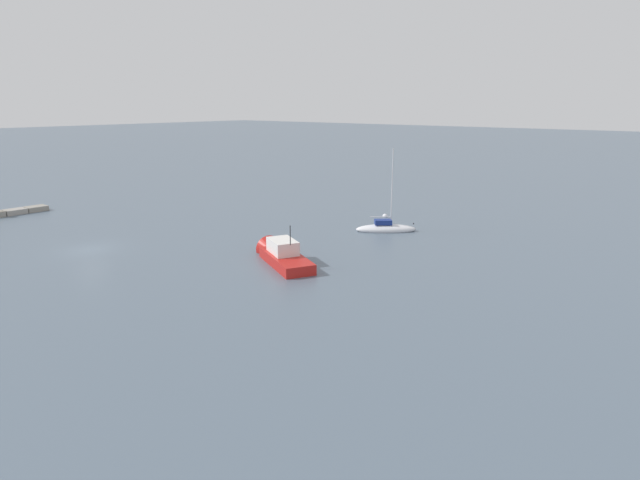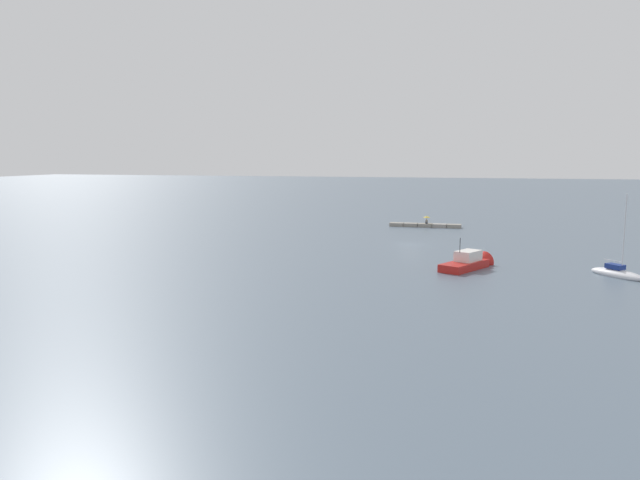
# 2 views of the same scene
# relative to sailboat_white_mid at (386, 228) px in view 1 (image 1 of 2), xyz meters

# --- Properties ---
(ground_plane) EXTENTS (500.00, 500.00, 0.00)m
(ground_plane) POSITION_rel_sailboat_white_mid_xyz_m (21.58, -16.00, -0.29)
(ground_plane) COLOR slate
(sailboat_white_mid) EXTENTS (5.04, 5.51, 8.26)m
(sailboat_white_mid) POSITION_rel_sailboat_white_mid_xyz_m (0.00, 0.00, 0.00)
(sailboat_white_mid) COLOR silver
(sailboat_white_mid) RESTS_ON ground_plane
(motorboat_red_near) EXTENTS (5.49, 7.71, 4.21)m
(motorboat_red_near) POSITION_rel_sailboat_white_mid_xyz_m (13.74, -1.05, 0.16)
(motorboat_red_near) COLOR red
(motorboat_red_near) RESTS_ON ground_plane
(mooring_buoy_near) EXTENTS (0.54, 0.54, 0.54)m
(mooring_buoy_near) POSITION_rel_sailboat_white_mid_xyz_m (-5.65, -3.64, -0.20)
(mooring_buoy_near) COLOR white
(mooring_buoy_near) RESTS_ON ground_plane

